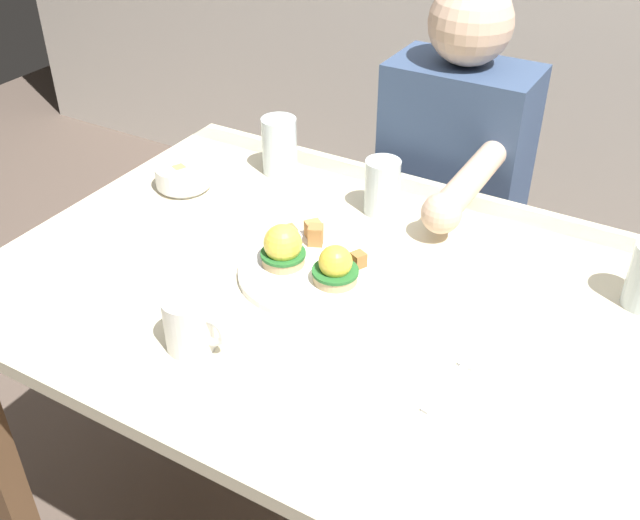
# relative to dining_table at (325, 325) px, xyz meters

# --- Properties ---
(dining_table) EXTENTS (1.20, 0.90, 0.74)m
(dining_table) POSITION_rel_dining_table_xyz_m (0.00, 0.00, 0.00)
(dining_table) COLOR beige
(dining_table) RESTS_ON ground_plane
(eggs_benedict_plate) EXTENTS (0.27, 0.27, 0.09)m
(eggs_benedict_plate) POSITION_rel_dining_table_xyz_m (-0.04, 0.00, 0.13)
(eggs_benedict_plate) COLOR white
(eggs_benedict_plate) RESTS_ON dining_table
(fruit_bowl) EXTENTS (0.12, 0.12, 0.06)m
(fruit_bowl) POSITION_rel_dining_table_xyz_m (-0.44, 0.14, 0.14)
(fruit_bowl) COLOR white
(fruit_bowl) RESTS_ON dining_table
(coffee_mug) EXTENTS (0.11, 0.08, 0.09)m
(coffee_mug) POSITION_rel_dining_table_xyz_m (-0.10, -0.27, 0.16)
(coffee_mug) COLOR white
(coffee_mug) RESTS_ON dining_table
(fork) EXTENTS (0.04, 0.16, 0.00)m
(fork) POSITION_rel_dining_table_xyz_m (0.30, -0.13, 0.11)
(fork) COLOR silver
(fork) RESTS_ON dining_table
(water_glass_far) EXTENTS (0.07, 0.07, 0.12)m
(water_glass_far) POSITION_rel_dining_table_xyz_m (-0.02, 0.27, 0.16)
(water_glass_far) COLOR silver
(water_glass_far) RESTS_ON dining_table
(water_glass_extra) EXTENTS (0.08, 0.08, 0.13)m
(water_glass_extra) POSITION_rel_dining_table_xyz_m (-0.30, 0.31, 0.17)
(water_glass_extra) COLOR silver
(water_glass_extra) RESTS_ON dining_table
(diner_person) EXTENTS (0.34, 0.54, 1.14)m
(diner_person) POSITION_rel_dining_table_xyz_m (0.01, 0.60, 0.02)
(diner_person) COLOR #33333D
(diner_person) RESTS_ON ground_plane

